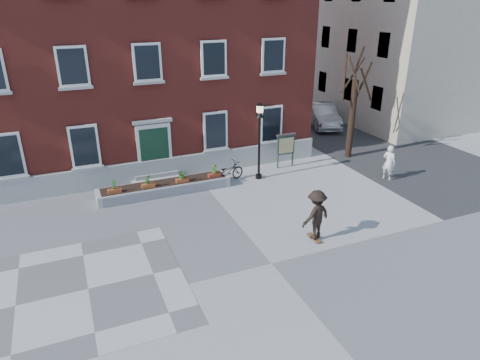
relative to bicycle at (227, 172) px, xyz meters
name	(u,v)px	position (x,y,z in m)	size (l,w,h in m)	color
ground	(272,264)	(-1.22, -7.33, -0.51)	(100.00, 100.00, 0.00)	#97979A
checker_patch	(88,289)	(-7.22, -6.33, -0.50)	(6.00, 6.00, 0.01)	slate
bicycle	(227,172)	(0.00, 0.00, 0.00)	(0.67, 1.92, 1.01)	black
parked_car	(322,115)	(9.91, 6.75, 0.29)	(1.68, 4.82, 1.59)	#B6B8BB
bystander	(389,162)	(7.58, -2.88, 0.39)	(0.65, 0.43, 1.80)	white
brick_building	(128,41)	(-3.22, 6.65, 5.80)	(18.40, 10.85, 12.60)	maroon
planter_assembly	(165,187)	(-3.20, -0.15, -0.20)	(6.20, 1.12, 1.15)	#B4B5B0
bare_tree	(353,109)	(7.79, 0.68, 2.29)	(1.83, 1.83, 6.16)	black
side_street	(361,17)	(16.78, 12.46, 6.52)	(15.20, 36.00, 14.50)	#353538
lamp_post	(259,130)	(1.62, -0.24, 2.03)	(0.40, 0.40, 3.93)	black
notice_board	(286,145)	(3.61, 0.61, 0.76)	(1.10, 0.16, 1.87)	#183125
skateboarder	(316,215)	(1.03, -6.50, 0.55)	(1.40, 1.01, 2.03)	brown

